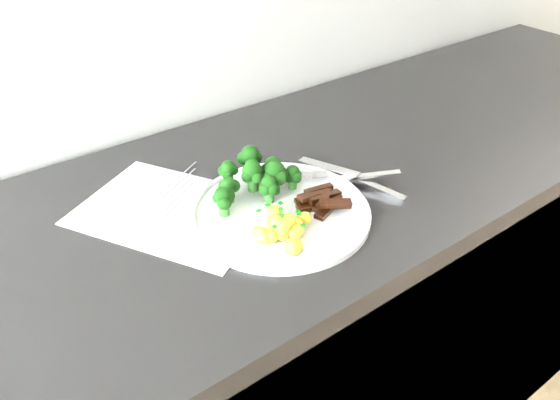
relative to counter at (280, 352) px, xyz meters
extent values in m
cube|color=black|center=(0.00, 0.01, 0.00)|extent=(2.42, 0.61, 0.91)
cube|color=white|center=(-0.19, 0.04, 0.46)|extent=(0.34, 0.37, 0.00)
cube|color=slate|center=(-0.15, 0.12, 0.46)|extent=(0.13, 0.07, 0.00)
cube|color=slate|center=(-0.16, 0.10, 0.46)|extent=(0.12, 0.07, 0.00)
cube|color=slate|center=(-0.17, 0.08, 0.46)|extent=(0.12, 0.07, 0.00)
cube|color=slate|center=(-0.18, 0.06, 0.46)|extent=(0.11, 0.07, 0.00)
cube|color=slate|center=(-0.19, 0.04, 0.46)|extent=(0.11, 0.06, 0.00)
cube|color=slate|center=(-0.20, 0.02, 0.46)|extent=(0.10, 0.06, 0.00)
cube|color=slate|center=(-0.21, 0.00, 0.46)|extent=(0.10, 0.06, 0.00)
cylinder|color=white|center=(-0.06, -0.08, 0.46)|extent=(0.30, 0.30, 0.01)
torus|color=white|center=(-0.06, -0.08, 0.47)|extent=(0.29, 0.29, 0.01)
cylinder|color=#28611F|center=(-0.07, -0.01, 0.49)|extent=(0.02, 0.02, 0.02)
sphere|color=black|center=(-0.06, -0.01, 0.51)|extent=(0.02, 0.02, 0.02)
sphere|color=black|center=(-0.07, 0.00, 0.51)|extent=(0.03, 0.03, 0.03)
sphere|color=black|center=(-0.08, -0.01, 0.51)|extent=(0.02, 0.02, 0.02)
sphere|color=black|center=(-0.07, -0.03, 0.51)|extent=(0.02, 0.02, 0.02)
sphere|color=black|center=(-0.07, -0.01, 0.52)|extent=(0.03, 0.03, 0.03)
cylinder|color=#28611F|center=(-0.02, -0.01, 0.48)|extent=(0.02, 0.02, 0.02)
sphere|color=black|center=(-0.01, -0.01, 0.50)|extent=(0.02, 0.02, 0.02)
sphere|color=black|center=(-0.03, 0.00, 0.50)|extent=(0.02, 0.02, 0.02)
sphere|color=black|center=(-0.03, -0.02, 0.50)|extent=(0.02, 0.02, 0.02)
sphere|color=black|center=(-0.02, -0.01, 0.51)|extent=(0.03, 0.03, 0.03)
cylinder|color=#28611F|center=(-0.11, -0.01, 0.48)|extent=(0.02, 0.02, 0.02)
sphere|color=black|center=(-0.10, -0.01, 0.49)|extent=(0.02, 0.02, 0.02)
sphere|color=black|center=(-0.11, 0.00, 0.49)|extent=(0.02, 0.02, 0.02)
sphere|color=black|center=(-0.12, -0.02, 0.49)|extent=(0.02, 0.02, 0.02)
sphere|color=black|center=(-0.11, -0.01, 0.50)|extent=(0.02, 0.02, 0.02)
cylinder|color=#28611F|center=(-0.05, 0.02, 0.49)|extent=(0.02, 0.02, 0.03)
sphere|color=black|center=(-0.03, 0.02, 0.51)|extent=(0.02, 0.02, 0.02)
sphere|color=black|center=(-0.05, 0.03, 0.51)|extent=(0.02, 0.02, 0.02)
sphere|color=black|center=(-0.05, 0.01, 0.51)|extent=(0.02, 0.02, 0.02)
sphere|color=black|center=(-0.05, 0.02, 0.52)|extent=(0.03, 0.03, 0.03)
cylinder|color=#28611F|center=(-0.09, 0.02, 0.49)|extent=(0.02, 0.02, 0.02)
sphere|color=black|center=(-0.08, 0.02, 0.50)|extent=(0.02, 0.02, 0.02)
sphere|color=black|center=(-0.10, 0.03, 0.50)|extent=(0.02, 0.02, 0.02)
sphere|color=black|center=(-0.10, 0.02, 0.50)|extent=(0.02, 0.02, 0.02)
sphere|color=black|center=(-0.09, 0.02, 0.51)|extent=(0.03, 0.03, 0.03)
cylinder|color=#28611F|center=(0.00, -0.04, 0.48)|extent=(0.01, 0.01, 0.02)
sphere|color=black|center=(0.01, -0.04, 0.49)|extent=(0.02, 0.02, 0.02)
sphere|color=black|center=(0.00, -0.03, 0.49)|extent=(0.02, 0.02, 0.02)
sphere|color=black|center=(-0.01, -0.04, 0.49)|extent=(0.02, 0.02, 0.02)
sphere|color=black|center=(0.00, -0.05, 0.49)|extent=(0.02, 0.02, 0.02)
sphere|color=black|center=(0.00, -0.04, 0.50)|extent=(0.02, 0.02, 0.02)
cylinder|color=#28611F|center=(-0.14, -0.03, 0.48)|extent=(0.02, 0.02, 0.02)
sphere|color=black|center=(-0.13, -0.03, 0.50)|extent=(0.02, 0.02, 0.02)
sphere|color=black|center=(-0.14, -0.02, 0.49)|extent=(0.02, 0.02, 0.02)
sphere|color=black|center=(-0.14, -0.04, 0.50)|extent=(0.02, 0.02, 0.02)
sphere|color=black|center=(-0.14, -0.03, 0.50)|extent=(0.03, 0.03, 0.03)
cylinder|color=#28611F|center=(-0.06, -0.05, 0.48)|extent=(0.02, 0.02, 0.02)
sphere|color=black|center=(-0.05, -0.04, 0.49)|extent=(0.02, 0.02, 0.02)
sphere|color=black|center=(-0.06, -0.04, 0.49)|extent=(0.02, 0.02, 0.02)
sphere|color=black|center=(-0.07, -0.05, 0.49)|extent=(0.02, 0.02, 0.02)
sphere|color=black|center=(-0.06, -0.06, 0.49)|extent=(0.02, 0.02, 0.02)
sphere|color=black|center=(-0.06, -0.05, 0.50)|extent=(0.03, 0.03, 0.03)
cylinder|color=#28611F|center=(-0.03, -0.03, 0.48)|extent=(0.02, 0.02, 0.03)
sphere|color=black|center=(-0.02, -0.03, 0.50)|extent=(0.02, 0.02, 0.02)
sphere|color=black|center=(-0.04, -0.02, 0.50)|extent=(0.02, 0.02, 0.02)
sphere|color=black|center=(-0.05, -0.03, 0.50)|extent=(0.02, 0.02, 0.02)
sphere|color=black|center=(-0.03, -0.04, 0.50)|extent=(0.03, 0.03, 0.03)
sphere|color=black|center=(-0.03, -0.03, 0.51)|extent=(0.03, 0.03, 0.03)
ellipsoid|color=#E1D549|center=(-0.12, -0.13, 0.48)|extent=(0.03, 0.02, 0.02)
ellipsoid|color=#E1D549|center=(-0.09, -0.11, 0.48)|extent=(0.03, 0.02, 0.02)
ellipsoid|color=#E1D549|center=(-0.05, -0.13, 0.47)|extent=(0.02, 0.02, 0.02)
ellipsoid|color=#E1D549|center=(-0.10, -0.14, 0.48)|extent=(0.03, 0.03, 0.02)
ellipsoid|color=#E1D549|center=(-0.08, -0.14, 0.48)|extent=(0.03, 0.03, 0.03)
ellipsoid|color=#E1D549|center=(-0.13, -0.11, 0.47)|extent=(0.02, 0.02, 0.02)
ellipsoid|color=#E1D549|center=(-0.10, -0.12, 0.48)|extent=(0.03, 0.02, 0.03)
ellipsoid|color=#E1D549|center=(-0.08, -0.09, 0.47)|extent=(0.03, 0.03, 0.02)
ellipsoid|color=#E1D549|center=(-0.12, -0.13, 0.48)|extent=(0.03, 0.02, 0.02)
ellipsoid|color=#E1D549|center=(-0.10, -0.13, 0.49)|extent=(0.03, 0.02, 0.02)
ellipsoid|color=#E1D549|center=(-0.11, -0.17, 0.48)|extent=(0.03, 0.03, 0.03)
ellipsoid|color=#E1D549|center=(-0.09, -0.13, 0.49)|extent=(0.02, 0.02, 0.02)
ellipsoid|color=#E1D549|center=(-0.07, -0.13, 0.48)|extent=(0.03, 0.03, 0.03)
ellipsoid|color=#E1D549|center=(-0.13, -0.12, 0.48)|extent=(0.03, 0.02, 0.02)
ellipsoid|color=#E1D549|center=(-0.10, -0.14, 0.49)|extent=(0.03, 0.02, 0.02)
ellipsoid|color=#E1D549|center=(-0.13, -0.13, 0.47)|extent=(0.02, 0.02, 0.02)
cube|color=#126A10|center=(-0.11, -0.15, 0.50)|extent=(0.01, 0.01, 0.00)
cube|color=#126A10|center=(-0.09, -0.09, 0.49)|extent=(0.01, 0.01, 0.00)
cube|color=#126A10|center=(-0.07, -0.14, 0.50)|extent=(0.01, 0.01, 0.00)
cube|color=#126A10|center=(-0.10, -0.13, 0.49)|extent=(0.01, 0.01, 0.00)
cube|color=#126A10|center=(-0.09, -0.12, 0.50)|extent=(0.01, 0.01, 0.00)
cube|color=#126A10|center=(-0.10, -0.13, 0.50)|extent=(0.01, 0.01, 0.00)
cube|color=#126A10|center=(-0.11, -0.10, 0.50)|extent=(0.01, 0.01, 0.00)
cube|color=#126A10|center=(-0.09, -0.17, 0.50)|extent=(0.01, 0.01, 0.00)
cube|color=#126A10|center=(-0.09, -0.13, 0.50)|extent=(0.01, 0.01, 0.00)
cube|color=#126A10|center=(-0.12, -0.14, 0.50)|extent=(0.01, 0.01, 0.00)
cube|color=#126A10|center=(-0.08, -0.10, 0.50)|extent=(0.01, 0.01, 0.00)
cube|color=#126A10|center=(-0.09, -0.09, 0.49)|extent=(0.01, 0.01, 0.00)
cube|color=#126A10|center=(-0.06, -0.13, 0.50)|extent=(0.01, 0.01, 0.00)
cube|color=#126A10|center=(-0.11, -0.12, 0.50)|extent=(0.01, 0.01, 0.00)
cube|color=black|center=(0.01, -0.10, 0.47)|extent=(0.05, 0.04, 0.02)
cube|color=black|center=(0.00, -0.10, 0.47)|extent=(0.05, 0.02, 0.01)
cube|color=black|center=(0.01, -0.12, 0.47)|extent=(0.07, 0.04, 0.02)
cube|color=black|center=(0.00, -0.09, 0.47)|extent=(0.06, 0.03, 0.01)
cube|color=black|center=(-0.01, -0.11, 0.47)|extent=(0.06, 0.04, 0.01)
cube|color=black|center=(0.00, -0.10, 0.47)|extent=(0.06, 0.03, 0.01)
cube|color=black|center=(0.01, -0.11, 0.48)|extent=(0.05, 0.04, 0.01)
cube|color=black|center=(0.01, -0.13, 0.48)|extent=(0.05, 0.04, 0.02)
cube|color=black|center=(0.01, -0.11, 0.48)|extent=(0.05, 0.03, 0.01)
cube|color=black|center=(0.01, -0.11, 0.48)|extent=(0.06, 0.02, 0.02)
cube|color=black|center=(0.00, -0.09, 0.48)|extent=(0.06, 0.02, 0.01)
cube|color=black|center=(0.02, -0.09, 0.48)|extent=(0.05, 0.02, 0.01)
cube|color=silver|center=(0.12, -0.09, 0.47)|extent=(0.11, 0.08, 0.02)
cube|color=silver|center=(0.05, -0.04, 0.48)|extent=(0.03, 0.03, 0.01)
cylinder|color=silver|center=(0.04, -0.02, 0.48)|extent=(0.04, 0.03, 0.00)
cylinder|color=silver|center=(0.03, -0.03, 0.48)|extent=(0.04, 0.03, 0.00)
cylinder|color=silver|center=(0.03, -0.03, 0.48)|extent=(0.04, 0.03, 0.00)
cylinder|color=silver|center=(0.03, -0.03, 0.48)|extent=(0.04, 0.03, 0.00)
cube|color=silver|center=(0.09, -0.03, 0.47)|extent=(0.05, 0.12, 0.01)
cube|color=silver|center=(0.12, -0.12, 0.46)|extent=(0.04, 0.10, 0.02)
camera|label=1|loc=(-0.48, -0.64, 0.97)|focal=34.30mm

